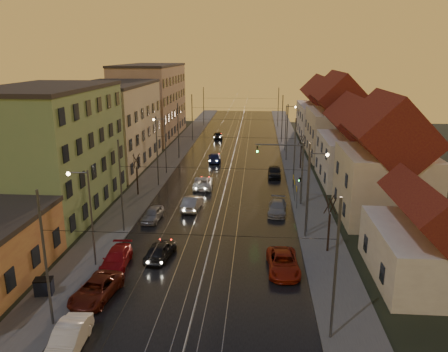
% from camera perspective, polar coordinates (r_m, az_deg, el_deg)
% --- Properties ---
extents(ground, '(160.00, 160.00, 0.00)m').
position_cam_1_polar(ground, '(33.61, -3.03, -13.76)').
color(ground, black).
rests_on(ground, ground).
extents(road, '(16.00, 120.00, 0.04)m').
position_cam_1_polar(road, '(71.03, 1.10, 2.33)').
color(road, black).
rests_on(road, ground).
extents(sidewalk_left, '(4.00, 120.00, 0.15)m').
position_cam_1_polar(sidewalk_left, '(72.27, -6.84, 2.50)').
color(sidewalk_left, '#4C4C4C').
rests_on(sidewalk_left, ground).
extents(sidewalk_right, '(4.00, 120.00, 0.15)m').
position_cam_1_polar(sidewalk_right, '(71.17, 9.17, 2.20)').
color(sidewalk_right, '#4C4C4C').
rests_on(sidewalk_right, ground).
extents(tram_rail_0, '(0.06, 120.00, 0.03)m').
position_cam_1_polar(tram_rail_0, '(71.18, -0.67, 2.39)').
color(tram_rail_0, gray).
rests_on(tram_rail_0, road).
extents(tram_rail_1, '(0.06, 120.00, 0.03)m').
position_cam_1_polar(tram_rail_1, '(71.07, 0.48, 2.37)').
color(tram_rail_1, gray).
rests_on(tram_rail_1, road).
extents(tram_rail_2, '(0.06, 120.00, 0.03)m').
position_cam_1_polar(tram_rail_2, '(70.99, 1.72, 2.34)').
color(tram_rail_2, gray).
rests_on(tram_rail_2, road).
extents(tram_rail_3, '(0.06, 120.00, 0.03)m').
position_cam_1_polar(tram_rail_3, '(70.94, 2.88, 2.32)').
color(tram_rail_3, gray).
rests_on(tram_rail_3, road).
extents(apartment_left_1, '(10.00, 18.00, 13.00)m').
position_cam_1_polar(apartment_left_1, '(49.08, -21.66, 2.84)').
color(apartment_left_1, '#6E935D').
rests_on(apartment_left_1, ground).
extents(apartment_left_2, '(10.00, 20.00, 12.00)m').
position_cam_1_polar(apartment_left_2, '(67.36, -14.31, 6.29)').
color(apartment_left_2, beige).
rests_on(apartment_left_2, ground).
extents(apartment_left_3, '(10.00, 24.00, 14.00)m').
position_cam_1_polar(apartment_left_3, '(90.09, -9.52, 9.49)').
color(apartment_left_3, '#94765F').
rests_on(apartment_left_3, ground).
extents(house_right_0, '(8.16, 10.20, 5.80)m').
position_cam_1_polar(house_right_0, '(36.26, 25.35, -7.92)').
color(house_right_0, beige).
rests_on(house_right_0, ground).
extents(house_right_1, '(8.67, 10.20, 10.80)m').
position_cam_1_polar(house_right_1, '(47.18, 20.32, 1.17)').
color(house_right_1, beige).
rests_on(house_right_1, ground).
extents(house_right_2, '(9.18, 12.24, 9.20)m').
position_cam_1_polar(house_right_2, '(59.64, 16.98, 3.57)').
color(house_right_2, beige).
rests_on(house_right_2, ground).
extents(house_right_3, '(9.18, 14.28, 11.50)m').
position_cam_1_polar(house_right_3, '(73.92, 14.64, 6.92)').
color(house_right_3, beige).
rests_on(house_right_3, ground).
extents(house_right_4, '(9.18, 16.32, 10.00)m').
position_cam_1_polar(house_right_4, '(91.63, 12.70, 8.20)').
color(house_right_4, beige).
rests_on(house_right_4, ground).
extents(catenary_pole_l_0, '(0.16, 0.16, 9.00)m').
position_cam_1_polar(catenary_pole_l_0, '(28.83, -22.29, -10.21)').
color(catenary_pole_l_0, '#595B60').
rests_on(catenary_pole_l_0, ground).
extents(catenary_pole_r_0, '(0.16, 0.16, 9.00)m').
position_cam_1_polar(catenary_pole_r_0, '(26.35, 14.34, -11.99)').
color(catenary_pole_r_0, '#595B60').
rests_on(catenary_pole_r_0, ground).
extents(catenary_pole_l_1, '(0.16, 0.16, 9.00)m').
position_cam_1_polar(catenary_pole_l_1, '(41.78, -13.30, -1.43)').
color(catenary_pole_l_1, '#595B60').
rests_on(catenary_pole_l_1, ground).
extents(catenary_pole_r_1, '(0.16, 0.16, 9.00)m').
position_cam_1_polar(catenary_pole_r_1, '(40.10, 10.85, -2.00)').
color(catenary_pole_r_1, '#595B60').
rests_on(catenary_pole_r_1, ground).
extents(catenary_pole_l_2, '(0.16, 0.16, 9.00)m').
position_cam_1_polar(catenary_pole_l_2, '(55.76, -8.72, 3.12)').
color(catenary_pole_l_2, '#595B60').
rests_on(catenary_pole_l_2, ground).
extents(catenary_pole_r_2, '(0.16, 0.16, 9.00)m').
position_cam_1_polar(catenary_pole_r_2, '(54.52, 9.20, 2.81)').
color(catenary_pole_r_2, '#595B60').
rests_on(catenary_pole_r_2, ground).
extents(catenary_pole_l_3, '(0.16, 0.16, 9.00)m').
position_cam_1_polar(catenary_pole_l_3, '(70.16, -5.99, 5.81)').
color(catenary_pole_l_3, '#595B60').
rests_on(catenary_pole_l_3, ground).
extents(catenary_pole_r_3, '(0.16, 0.16, 9.00)m').
position_cam_1_polar(catenary_pole_r_3, '(69.18, 8.24, 5.59)').
color(catenary_pole_r_3, '#595B60').
rests_on(catenary_pole_r_3, ground).
extents(catenary_pole_l_4, '(0.16, 0.16, 9.00)m').
position_cam_1_polar(catenary_pole_l_4, '(84.78, -4.18, 7.58)').
color(catenary_pole_l_4, '#595B60').
rests_on(catenary_pole_l_4, ground).
extents(catenary_pole_r_4, '(0.16, 0.16, 9.00)m').
position_cam_1_polar(catenary_pole_r_4, '(83.97, 7.61, 7.40)').
color(catenary_pole_r_4, '#595B60').
rests_on(catenary_pole_r_4, ground).
extents(catenary_pole_l_5, '(0.16, 0.16, 9.00)m').
position_cam_1_polar(catenary_pole_l_5, '(102.46, -2.68, 9.02)').
color(catenary_pole_l_5, '#595B60').
rests_on(catenary_pole_l_5, ground).
extents(catenary_pole_r_5, '(0.16, 0.16, 9.00)m').
position_cam_1_polar(catenary_pole_r_5, '(101.79, 7.09, 8.87)').
color(catenary_pole_r_5, '#595B60').
rests_on(catenary_pole_r_5, ground).
extents(street_lamp_0, '(1.75, 0.32, 8.00)m').
position_cam_1_polar(street_lamp_0, '(35.59, -17.46, -4.12)').
color(street_lamp_0, '#595B60').
rests_on(street_lamp_0, ground).
extents(street_lamp_1, '(1.75, 0.32, 8.00)m').
position_cam_1_polar(street_lamp_1, '(41.00, 11.43, -1.08)').
color(street_lamp_1, '#595B60').
rests_on(street_lamp_1, ground).
extents(street_lamp_2, '(1.75, 0.32, 8.00)m').
position_cam_1_polar(street_lamp_2, '(61.52, -7.95, 4.70)').
color(street_lamp_2, '#595B60').
rests_on(street_lamp_2, ground).
extents(street_lamp_3, '(1.75, 0.32, 8.00)m').
position_cam_1_polar(street_lamp_3, '(76.04, 8.31, 6.80)').
color(street_lamp_3, '#595B60').
rests_on(street_lamp_3, ground).
extents(traffic_light_mast, '(5.30, 0.32, 7.20)m').
position_cam_1_polar(traffic_light_mast, '(48.63, 9.03, 1.35)').
color(traffic_light_mast, '#595B60').
rests_on(traffic_light_mast, ground).
extents(bare_tree_0, '(1.09, 1.09, 5.11)m').
position_cam_1_polar(bare_tree_0, '(52.89, -11.28, 0.05)').
color(bare_tree_0, black).
rests_on(bare_tree_0, ground).
extents(bare_tree_1, '(1.09, 1.09, 5.11)m').
position_cam_1_polar(bare_tree_1, '(38.21, 13.57, -6.29)').
color(bare_tree_1, black).
rests_on(bare_tree_1, ground).
extents(bare_tree_2, '(1.09, 1.09, 5.11)m').
position_cam_1_polar(bare_tree_2, '(64.84, 10.03, 3.01)').
color(bare_tree_2, black).
rests_on(bare_tree_2, ground).
extents(driving_car_0, '(2.32, 4.55, 1.48)m').
position_cam_1_polar(driving_car_0, '(37.20, -8.31, -9.55)').
color(driving_car_0, black).
rests_on(driving_car_0, ground).
extents(driving_car_1, '(1.98, 4.72, 1.52)m').
position_cam_1_polar(driving_car_1, '(47.93, -4.18, -3.50)').
color(driving_car_1, gray).
rests_on(driving_car_1, ground).
extents(driving_car_2, '(2.64, 5.19, 1.40)m').
position_cam_1_polar(driving_car_2, '(55.39, -2.77, -0.86)').
color(driving_car_2, silver).
rests_on(driving_car_2, ground).
extents(driving_car_3, '(2.39, 4.92, 1.38)m').
position_cam_1_polar(driving_car_3, '(68.76, -1.23, 2.45)').
color(driving_car_3, navy).
rests_on(driving_car_3, ground).
extents(driving_car_4, '(2.24, 4.39, 1.43)m').
position_cam_1_polar(driving_car_4, '(87.42, -0.78, 5.35)').
color(driving_car_4, black).
rests_on(driving_car_4, ground).
extents(parked_left_0, '(1.81, 4.58, 1.48)m').
position_cam_1_polar(parked_left_0, '(28.19, -19.66, -19.40)').
color(parked_left_0, silver).
rests_on(parked_left_0, ground).
extents(parked_left_1, '(2.94, 5.21, 1.37)m').
position_cam_1_polar(parked_left_1, '(32.62, -16.36, -14.04)').
color(parked_left_1, '#5D1B10').
rests_on(parked_left_1, ground).
extents(parked_left_2, '(2.16, 4.77, 1.36)m').
position_cam_1_polar(parked_left_2, '(36.58, -13.88, -10.44)').
color(parked_left_2, '#A21016').
rests_on(parked_left_2, ground).
extents(parked_left_3, '(1.87, 4.05, 1.35)m').
position_cam_1_polar(parked_left_3, '(45.34, -9.30, -4.94)').
color(parked_left_3, gray).
rests_on(parked_left_3, ground).
extents(parked_right_0, '(2.60, 5.25, 1.43)m').
position_cam_1_polar(parked_right_0, '(35.14, 7.73, -11.17)').
color(parked_right_0, '#9A210F').
rests_on(parked_right_0, ground).
extents(parked_right_1, '(2.25, 4.75, 1.34)m').
position_cam_1_polar(parked_right_1, '(47.01, 6.97, -4.09)').
color(parked_right_1, '#939398').
rests_on(parked_right_1, ground).
extents(parked_right_2, '(1.84, 4.41, 1.49)m').
position_cam_1_polar(parked_right_2, '(60.64, 6.61, 0.57)').
color(parked_right_2, black).
rests_on(parked_right_2, ground).
extents(dumpster, '(1.34, 1.02, 1.10)m').
position_cam_1_polar(dumpster, '(34.09, -22.45, -13.25)').
color(dumpster, black).
rests_on(dumpster, sidewalk_left).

